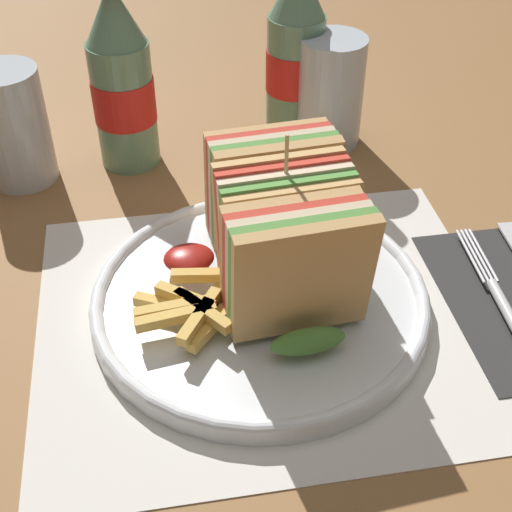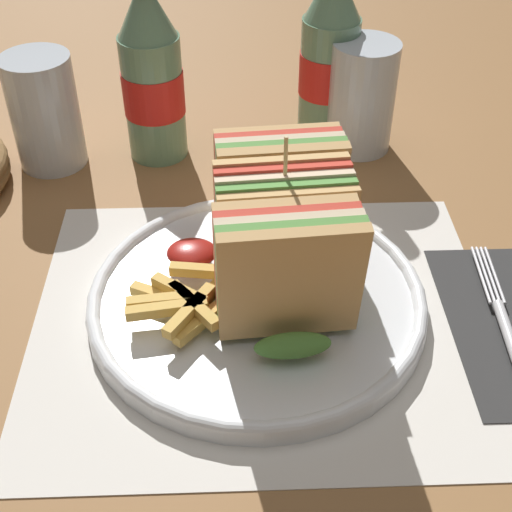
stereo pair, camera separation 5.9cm
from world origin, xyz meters
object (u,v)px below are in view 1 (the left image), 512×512
object	(u,v)px
plate_main	(260,298)
glass_near	(331,91)
fork	(507,312)
glass_far	(13,126)
coke_bottle_near	(122,82)
coke_bottle_far	(296,53)
club_sandwich	(284,230)

from	to	relation	value
plate_main	glass_near	world-z (taller)	glass_near
fork	glass_far	xyz separation A→B (m)	(-0.41, 0.28, 0.05)
coke_bottle_near	glass_near	bearing A→B (deg)	1.76
fork	glass_far	bearing A→B (deg)	148.62
coke_bottle_far	glass_near	bearing A→B (deg)	-43.97
coke_bottle_near	glass_far	world-z (taller)	coke_bottle_near
club_sandwich	coke_bottle_far	world-z (taller)	coke_bottle_far
plate_main	club_sandwich	bearing A→B (deg)	29.98
fork	glass_near	distance (m)	0.32
fork	club_sandwich	bearing A→B (deg)	164.82
plate_main	fork	world-z (taller)	plate_main
fork	coke_bottle_far	size ratio (longest dim) A/B	0.85
coke_bottle_far	glass_near	distance (m)	0.06
glass_far	fork	bearing A→B (deg)	-34.80
fork	glass_near	size ratio (longest dim) A/B	1.53
fork	coke_bottle_near	xyz separation A→B (m)	(-0.30, 0.30, 0.08)
coke_bottle_far	coke_bottle_near	bearing A→B (deg)	-168.28
club_sandwich	glass_near	bearing A→B (deg)	67.75
coke_bottle_far	club_sandwich	bearing A→B (deg)	-103.62
club_sandwich	glass_far	bearing A→B (deg)	135.97
coke_bottle_near	glass_far	size ratio (longest dim) A/B	1.79
glass_near	glass_far	world-z (taller)	same
coke_bottle_near	fork	bearing A→B (deg)	-45.24
fork	glass_near	xyz separation A→B (m)	(-0.08, 0.31, 0.05)
coke_bottle_near	coke_bottle_far	world-z (taller)	same
glass_near	glass_far	distance (m)	0.33
plate_main	glass_near	distance (m)	0.29
plate_main	club_sandwich	distance (m)	0.07
coke_bottle_near	glass_near	xyz separation A→B (m)	(0.22, 0.01, -0.03)
coke_bottle_near	club_sandwich	bearing A→B (deg)	-63.37
plate_main	coke_bottle_far	distance (m)	0.32
fork	coke_bottle_near	distance (m)	0.43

